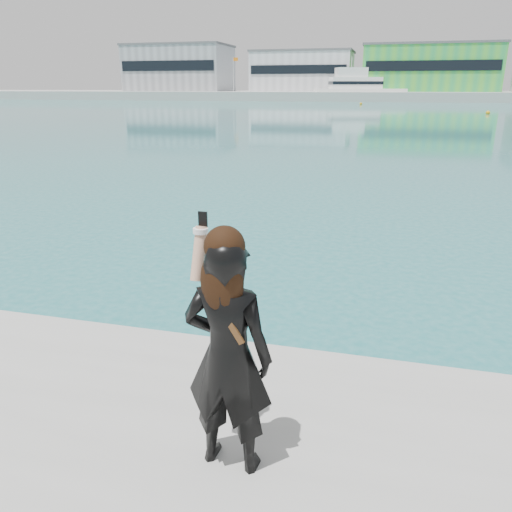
% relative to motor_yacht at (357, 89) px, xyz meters
% --- Properties ---
extents(ground, '(500.00, 500.00, 0.00)m').
position_rel_motor_yacht_xyz_m(ground, '(7.64, -117.53, -2.64)').
color(ground, '#186C71').
rests_on(ground, ground).
extents(far_quay, '(320.00, 40.00, 2.00)m').
position_rel_motor_yacht_xyz_m(far_quay, '(7.64, 12.47, -1.64)').
color(far_quay, '#9E9E99').
rests_on(far_quay, ground).
extents(warehouse_grey_left, '(26.52, 16.36, 11.50)m').
position_rel_motor_yacht_xyz_m(warehouse_grey_left, '(-47.36, 10.45, 5.12)').
color(warehouse_grey_left, gray).
rests_on(warehouse_grey_left, far_quay).
extents(warehouse_white, '(24.48, 15.35, 9.50)m').
position_rel_motor_yacht_xyz_m(warehouse_white, '(-14.36, 10.45, 4.12)').
color(warehouse_white, silver).
rests_on(warehouse_white, far_quay).
extents(warehouse_green, '(30.60, 16.36, 10.50)m').
position_rel_motor_yacht_xyz_m(warehouse_green, '(15.64, 10.45, 4.62)').
color(warehouse_green, green).
rests_on(warehouse_green, far_quay).
extents(flagpole_left, '(1.28, 0.16, 8.00)m').
position_rel_motor_yacht_xyz_m(flagpole_left, '(-30.26, 3.47, 3.90)').
color(flagpole_left, silver).
rests_on(flagpole_left, far_quay).
extents(flagpole_right, '(1.28, 0.16, 8.00)m').
position_rel_motor_yacht_xyz_m(flagpole_right, '(29.74, 3.47, 3.90)').
color(flagpole_right, silver).
rests_on(flagpole_right, far_quay).
extents(motor_yacht, '(20.84, 11.80, 9.39)m').
position_rel_motor_yacht_xyz_m(motor_yacht, '(0.00, 0.00, 0.00)').
color(motor_yacht, white).
rests_on(motor_yacht, ground).
extents(buoy_near, '(0.50, 0.50, 0.50)m').
position_rel_motor_yacht_xyz_m(buoy_near, '(19.16, -52.76, -2.64)').
color(buoy_near, orange).
rests_on(buoy_near, ground).
extents(buoy_far, '(0.50, 0.50, 0.50)m').
position_rel_motor_yacht_xyz_m(buoy_far, '(2.26, -23.15, -2.64)').
color(buoy_far, orange).
rests_on(buoy_far, ground).
extents(woman, '(0.60, 0.41, 1.68)m').
position_rel_motor_yacht_xyz_m(woman, '(6.84, -118.17, -0.99)').
color(woman, black).
rests_on(woman, near_quay).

